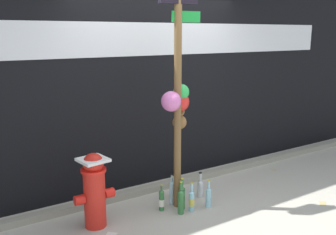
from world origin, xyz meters
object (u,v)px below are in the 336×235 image
bottle_0 (181,201)px  bottle_1 (192,200)px  bottle_7 (182,196)px  bottle_5 (208,196)px  memorial_post (178,81)px  fire_hydrant (94,189)px  bottle_6 (173,189)px  bottle_8 (162,200)px  bottle_4 (181,193)px  bottle_3 (172,192)px  bottle_2 (200,187)px

bottle_0 → bottle_1: bottle_0 is taller
bottle_1 → bottle_7: 0.13m
bottle_1 → bottle_5: bearing=-5.9°
memorial_post → bottle_1: 1.39m
bottle_1 → bottle_7: bearing=115.3°
fire_hydrant → bottle_6: 1.14m
fire_hydrant → bottle_1: 1.15m
bottle_1 → fire_hydrant: bearing=165.7°
fire_hydrant → bottle_6: size_ratio=2.86×
memorial_post → bottle_8: (-0.23, -0.02, -1.38)m
memorial_post → bottle_4: memorial_post is taller
bottle_0 → bottle_1: bearing=-5.6°
memorial_post → bottle_5: size_ratio=7.97×
bottle_1 → bottle_8: size_ratio=1.09×
bottle_6 → bottle_0: bearing=-111.1°
fire_hydrant → bottle_3: 1.02m
bottle_0 → bottle_2: (0.47, 0.25, -0.03)m
fire_hydrant → bottle_5: fire_hydrant is taller
bottle_4 → bottle_8: size_ratio=0.94×
memorial_post → bottle_3: 1.35m
bottle_0 → bottle_7: bearing=49.5°
memorial_post → bottle_6: 1.40m
bottle_2 → bottle_4: size_ratio=1.09×
bottle_3 → bottle_5: bearing=-43.5°
bottle_4 → bottle_7: (-0.09, -0.15, 0.04)m
fire_hydrant → bottle_7: (1.02, -0.16, -0.28)m
memorial_post → fire_hydrant: memorial_post is taller
bottle_5 → bottle_4: bearing=123.5°
fire_hydrant → bottle_4: bearing=-0.3°
bottle_7 → bottle_6: bearing=77.2°
fire_hydrant → bottle_7: 1.07m
bottle_1 → bottle_8: (-0.28, 0.21, -0.01)m
bottle_3 → bottle_7: bearing=-77.5°
bottle_6 → bottle_8: bearing=-144.2°
bottle_0 → bottle_8: (-0.14, 0.19, -0.03)m
memorial_post → bottle_7: bearing=-92.4°
bottle_5 → bottle_0: bearing=174.2°
bottle_2 → bottle_5: bottle_5 is taller
bottle_0 → bottle_5: bottle_0 is taller
bottle_4 → bottle_1: bearing=-98.1°
bottle_5 → bottle_6: bottle_5 is taller
bottle_2 → bottle_3: bearing=177.4°
bottle_6 → bottle_3: bearing=-127.5°
bottle_6 → bottle_8: (-0.30, -0.21, 0.01)m
bottle_6 → bottle_7: bottle_7 is taller
bottle_0 → bottle_2: size_ratio=1.20×
fire_hydrant → bottle_0: size_ratio=2.07×
memorial_post → bottle_4: bearing=23.4°
memorial_post → bottle_5: memorial_post is taller
bottle_2 → bottle_7: 0.41m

